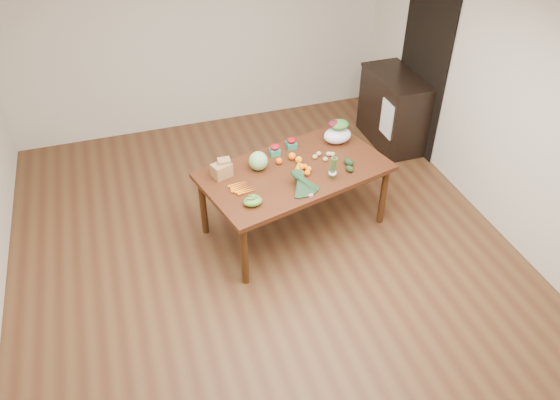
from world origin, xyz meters
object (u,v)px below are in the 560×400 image
object	(u,v)px
cabinet	(393,110)
mandarin_cluster	(302,168)
paper_bag	(222,169)
salad_bag	(338,133)
dining_table	(294,199)
asparagus_bundle	(333,168)
kale_bunch	(305,184)
cabbage	(258,161)

from	to	relation	value
cabinet	mandarin_cluster	bearing A→B (deg)	-142.79
paper_bag	salad_bag	size ratio (longest dim) A/B	0.81
dining_table	mandarin_cluster	distance (m)	0.43
asparagus_bundle	dining_table	bearing A→B (deg)	125.24
mandarin_cluster	dining_table	bearing A→B (deg)	129.61
salad_bag	mandarin_cluster	bearing A→B (deg)	-143.60
asparagus_bundle	salad_bag	xyz separation A→B (m)	(0.31, 0.60, -0.01)
dining_table	kale_bunch	bearing A→B (deg)	-108.89
kale_bunch	mandarin_cluster	bearing A→B (deg)	61.09
cabinet	salad_bag	distance (m)	1.55
mandarin_cluster	salad_bag	bearing A→B (deg)	36.40
cabinet	salad_bag	size ratio (longest dim) A/B	3.37
dining_table	salad_bag	size ratio (longest dim) A/B	6.11
paper_bag	mandarin_cluster	bearing A→B (deg)	-12.92
dining_table	kale_bunch	size ratio (longest dim) A/B	4.63
kale_bunch	asparagus_bundle	size ratio (longest dim) A/B	1.60
mandarin_cluster	cabinet	bearing A→B (deg)	37.21
paper_bag	kale_bunch	size ratio (longest dim) A/B	0.61
dining_table	mandarin_cluster	world-z (taller)	mandarin_cluster
mandarin_cluster	kale_bunch	xyz separation A→B (m)	(-0.08, -0.30, 0.03)
dining_table	mandarin_cluster	size ratio (longest dim) A/B	10.28
cabbage	asparagus_bundle	size ratio (longest dim) A/B	0.77
dining_table	paper_bag	size ratio (longest dim) A/B	7.59
salad_bag	cabbage	bearing A→B (deg)	-166.78
paper_bag	salad_bag	distance (m)	1.35
cabbage	kale_bunch	world-z (taller)	cabbage
paper_bag	kale_bunch	xyz separation A→B (m)	(0.69, -0.48, -0.01)
cabbage	mandarin_cluster	distance (m)	0.44
paper_bag	asparagus_bundle	size ratio (longest dim) A/B	0.98
dining_table	cabbage	xyz separation A→B (m)	(-0.34, 0.13, 0.47)
cabinet	kale_bunch	distance (m)	2.47
cabinet	cabbage	world-z (taller)	cabbage
mandarin_cluster	paper_bag	bearing A→B (deg)	167.08
mandarin_cluster	salad_bag	xyz separation A→B (m)	(0.56, 0.41, 0.07)
cabinet	cabbage	bearing A→B (deg)	-151.99
salad_bag	cabinet	bearing A→B (deg)	37.58
cabinet	paper_bag	size ratio (longest dim) A/B	4.18
cabbage	salad_bag	size ratio (longest dim) A/B	0.64
cabbage	mandarin_cluster	world-z (taller)	cabbage
paper_bag	salad_bag	xyz separation A→B (m)	(1.32, 0.23, 0.03)
cabbage	kale_bunch	size ratio (longest dim) A/B	0.48
dining_table	cabinet	distance (m)	2.19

